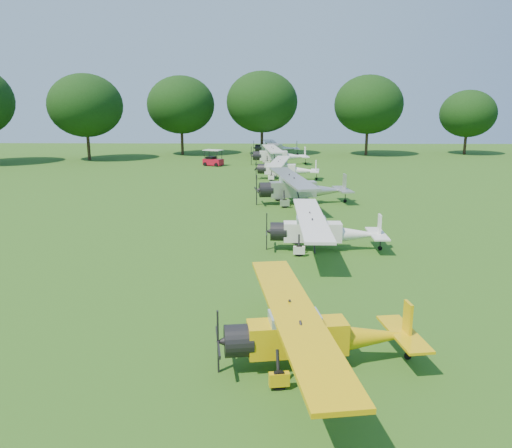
{
  "coord_description": "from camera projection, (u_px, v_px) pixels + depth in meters",
  "views": [
    {
      "loc": [
        -1.34,
        -22.98,
        7.82
      ],
      "look_at": [
        -1.92,
        3.7,
        1.4
      ],
      "focal_mm": 35.0,
      "sensor_mm": 36.0,
      "label": 1
    }
  ],
  "objects": [
    {
      "name": "aircraft_4",
      "position": [
        300.0,
        187.0,
        39.88
      ],
      "size": [
        7.76,
        12.29,
        2.41
      ],
      "rotation": [
        0.0,
        0.0,
        0.15
      ],
      "color": "silver",
      "rests_on": "ground"
    },
    {
      "name": "tree_belt",
      "position": [
        377.0,
        99.0,
        22.34
      ],
      "size": [
        137.36,
        130.27,
        14.52
      ],
      "color": "black",
      "rests_on": "ground"
    },
    {
      "name": "aircraft_7",
      "position": [
        275.0,
        147.0,
        78.3
      ],
      "size": [
        7.26,
        11.57,
        2.28
      ],
      "rotation": [
        0.0,
        0.0,
        0.07
      ],
      "color": "silver",
      "rests_on": "ground"
    },
    {
      "name": "ground",
      "position": [
        294.0,
        270.0,
        24.14
      ],
      "size": [
        160.0,
        160.0,
        0.0
      ],
      "primitive_type": "plane",
      "color": "#295515",
      "rests_on": "ground"
    },
    {
      "name": "aircraft_2",
      "position": [
        313.0,
        331.0,
        15.05
      ],
      "size": [
        6.32,
        10.02,
        1.97
      ],
      "rotation": [
        0.0,
        0.0,
        0.15
      ],
      "color": "#D5AC08",
      "rests_on": "ground"
    },
    {
      "name": "aircraft_3",
      "position": [
        321.0,
        229.0,
        27.21
      ],
      "size": [
        6.56,
        10.41,
        2.06
      ],
      "rotation": [
        0.0,
        0.0,
        -0.0
      ],
      "color": "white",
      "rests_on": "ground"
    },
    {
      "name": "aircraft_5",
      "position": [
        285.0,
        168.0,
        53.08
      ],
      "size": [
        6.88,
        10.93,
        2.15
      ],
      "rotation": [
        0.0,
        0.0,
        -0.13
      ],
      "color": "white",
      "rests_on": "ground"
    },
    {
      "name": "aircraft_6",
      "position": [
        278.0,
        154.0,
        65.98
      ],
      "size": [
        7.68,
        12.22,
        2.4
      ],
      "rotation": [
        0.0,
        0.0,
        0.09
      ],
      "color": "white",
      "rests_on": "ground"
    },
    {
      "name": "golf_cart",
      "position": [
        213.0,
        160.0,
        64.91
      ],
      "size": [
        2.79,
        2.3,
        2.07
      ],
      "rotation": [
        0.0,
        0.0,
        -0.43
      ],
      "color": "#B00C22",
      "rests_on": "ground"
    }
  ]
}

